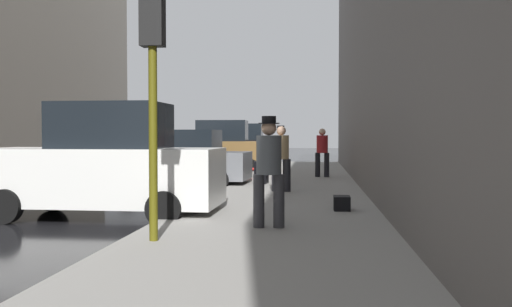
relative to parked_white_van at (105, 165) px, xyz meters
name	(u,v)px	position (x,y,z in m)	size (l,w,h in m)	color
ground_plane	(6,209)	(-2.65, 1.04, -1.03)	(120.00, 120.00, 0.00)	black
sidewalk	(279,210)	(3.35, 1.04, -0.96)	(4.00, 40.00, 0.15)	gray
parked_white_van	(105,165)	(0.00, 0.00, 0.00)	(4.63, 2.11, 2.25)	silver
parked_gray_coupe	(182,160)	(0.00, 6.54, -0.18)	(4.27, 2.19, 1.79)	slate
parked_bronze_suv	(219,149)	(0.00, 13.25, 0.00)	(4.66, 2.18, 2.25)	brown
parked_black_suv	(241,146)	(0.00, 20.26, 0.00)	(4.63, 2.11, 2.25)	black
fire_hydrant	(249,168)	(1.80, 8.80, -0.54)	(0.42, 0.22, 0.70)	red
traffic_light	(153,53)	(1.85, -3.01, 1.73)	(0.32, 0.32, 3.60)	#514C0F
pedestrian_with_fedora	(281,151)	(3.01, 7.18, 0.10)	(0.52, 0.46, 1.78)	black
pedestrian_in_tan_coat	(281,155)	(3.21, 4.15, 0.07)	(0.51, 0.43, 1.71)	black
pedestrian_in_red_jacket	(322,150)	(4.33, 9.48, 0.07)	(0.52, 0.45, 1.71)	black
pedestrian_with_beanie	(269,166)	(3.36, -1.72, 0.10)	(0.51, 0.44, 1.78)	#333338
rolling_suitcase	(261,172)	(2.46, 6.51, -0.54)	(0.41, 0.59, 1.04)	black
duffel_bag	(342,203)	(4.62, 0.52, -0.74)	(0.32, 0.44, 0.28)	black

